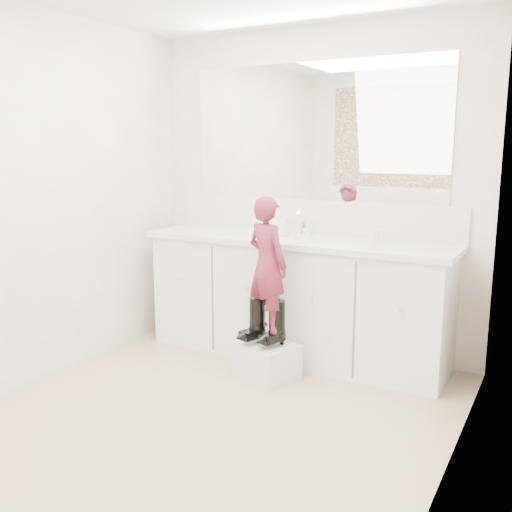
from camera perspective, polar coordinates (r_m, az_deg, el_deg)
The scene contains 16 objects.
floor at distance 3.37m, azimuth -5.40°, elevation -16.23°, with size 3.00×3.00×0.00m, color #8B6F5B.
wall_back at distance 4.33m, azimuth 5.69°, elevation 6.39°, with size 2.60×2.60×0.00m, color #C0B3A4.
wall_left at distance 3.91m, azimuth -21.68°, elevation 5.20°, with size 3.00×3.00×0.00m, color #C0B3A4.
wall_right at distance 2.52m, azimuth 19.25°, elevation 2.63°, with size 3.00×3.00×0.00m, color #C0B3A4.
vanity_cabinet at distance 4.22m, azimuth 3.99°, elevation -4.41°, with size 2.20×0.55×0.85m, color silver.
countertop at distance 4.11m, azimuth 3.98°, elevation 1.54°, with size 2.28×0.58×0.04m, color beige.
backsplash at distance 4.34m, azimuth 5.57°, elevation 3.94°, with size 2.28×0.03×0.25m, color beige.
mirror at distance 4.31m, azimuth 5.74°, elevation 12.22°, with size 2.00×0.02×1.00m, color white.
faucet at distance 4.25m, azimuth 4.95°, elevation 2.78°, with size 0.08×0.08×0.10m, color silver.
cup at distance 3.98m, azimuth 11.77°, elevation 1.95°, with size 0.09×0.09×0.09m, color beige.
soap_bottle at distance 4.19m, azimuth 2.58°, elevation 3.40°, with size 0.09×0.09×0.20m, color white.
step_stool at distance 3.90m, azimuth 1.10°, elevation -10.40°, with size 0.37×0.31×0.24m, color silver.
boot_left at distance 3.85m, azimuth 0.12°, elevation -6.42°, with size 0.11×0.21×0.31m, color black, non-canonical shape.
boot_right at distance 3.78m, azimuth 2.12°, elevation -6.74°, with size 0.11×0.21×0.31m, color black, non-canonical shape.
toddler at distance 3.72m, azimuth 1.13°, elevation -0.83°, with size 0.32×0.21×0.89m, color #9E3055.
toothbrush at distance 3.65m, azimuth 2.02°, elevation 0.65°, with size 0.01×0.01×0.14m, color pink.
Camera 1 is at (1.73, -2.46, 1.53)m, focal length 40.00 mm.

